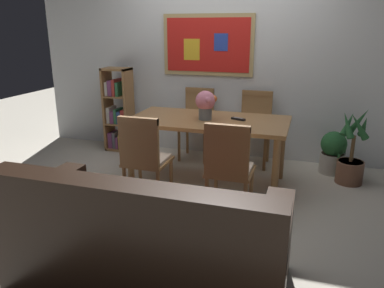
# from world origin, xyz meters

# --- Properties ---
(ground_plane) EXTENTS (12.00, 12.00, 0.00)m
(ground_plane) POSITION_xyz_m (0.00, 0.00, 0.00)
(ground_plane) COLOR beige
(wall_back_with_painting) EXTENTS (5.20, 0.14, 2.60)m
(wall_back_with_painting) POSITION_xyz_m (-0.00, 1.42, 1.30)
(wall_back_with_painting) COLOR silver
(wall_back_with_painting) RESTS_ON ground_plane
(dining_table) EXTENTS (1.69, 0.87, 0.73)m
(dining_table) POSITION_xyz_m (0.11, 0.35, 0.64)
(dining_table) COLOR #9E7042
(dining_table) RESTS_ON ground_plane
(dining_chair_near_right) EXTENTS (0.40, 0.41, 0.91)m
(dining_chair_near_right) POSITION_xyz_m (0.51, -0.44, 0.54)
(dining_chair_near_right) COLOR #9E7042
(dining_chair_near_right) RESTS_ON ground_plane
(dining_chair_far_right) EXTENTS (0.40, 0.41, 0.91)m
(dining_chair_far_right) POSITION_xyz_m (0.50, 1.14, 0.54)
(dining_chair_far_right) COLOR #9E7042
(dining_chair_far_right) RESTS_ON ground_plane
(dining_chair_far_left) EXTENTS (0.40, 0.41, 0.91)m
(dining_chair_far_left) POSITION_xyz_m (-0.25, 1.15, 0.54)
(dining_chair_far_left) COLOR #9E7042
(dining_chair_far_left) RESTS_ON ground_plane
(dining_chair_near_left) EXTENTS (0.40, 0.41, 0.91)m
(dining_chair_near_left) POSITION_xyz_m (-0.29, -0.42, 0.54)
(dining_chair_near_left) COLOR #9E7042
(dining_chair_near_left) RESTS_ON ground_plane
(leather_couch) EXTENTS (1.80, 0.84, 0.84)m
(leather_couch) POSITION_xyz_m (0.19, -1.47, 0.31)
(leather_couch) COLOR black
(leather_couch) RESTS_ON ground_plane
(bookshelf) EXTENTS (0.36, 0.28, 1.15)m
(bookshelf) POSITION_xyz_m (-1.39, 1.13, 0.52)
(bookshelf) COLOR #9E7042
(bookshelf) RESTS_ON ground_plane
(potted_ivy) EXTENTS (0.30, 0.31, 0.51)m
(potted_ivy) POSITION_xyz_m (1.45, 1.07, 0.25)
(potted_ivy) COLOR #B2ADA3
(potted_ivy) RESTS_ON ground_plane
(potted_palm) EXTENTS (0.34, 0.34, 0.85)m
(potted_palm) POSITION_xyz_m (1.62, 0.81, 0.29)
(potted_palm) COLOR brown
(potted_palm) RESTS_ON ground_plane
(flower_vase) EXTENTS (0.22, 0.22, 0.31)m
(flower_vase) POSITION_xyz_m (0.09, 0.33, 0.90)
(flower_vase) COLOR slate
(flower_vase) RESTS_ON dining_table
(tv_remote) EXTENTS (0.16, 0.10, 0.02)m
(tv_remote) POSITION_xyz_m (0.43, 0.41, 0.74)
(tv_remote) COLOR black
(tv_remote) RESTS_ON dining_table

